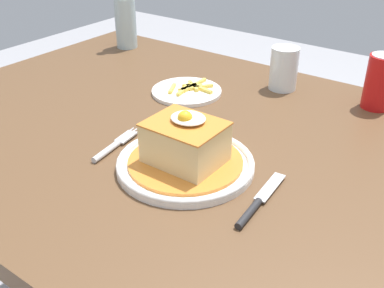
# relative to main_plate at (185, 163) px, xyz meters

# --- Properties ---
(dining_table) EXTENTS (1.42, 0.91, 0.75)m
(dining_table) POSITION_rel_main_plate_xyz_m (-0.02, 0.11, -0.11)
(dining_table) COLOR brown
(dining_table) RESTS_ON ground_plane
(main_plate) EXTENTS (0.25, 0.25, 0.02)m
(main_plate) POSITION_rel_main_plate_xyz_m (0.00, 0.00, 0.00)
(main_plate) COLOR white
(main_plate) RESTS_ON dining_table
(sandwich_meal) EXTENTS (0.21, 0.21, 0.10)m
(sandwich_meal) POSITION_rel_main_plate_xyz_m (-0.00, 0.00, 0.04)
(sandwich_meal) COLOR orange
(sandwich_meal) RESTS_ON main_plate
(fork) EXTENTS (0.04, 0.14, 0.01)m
(fork) POSITION_rel_main_plate_xyz_m (-0.15, -0.03, -0.00)
(fork) COLOR silver
(fork) RESTS_ON dining_table
(knife) EXTENTS (0.03, 0.17, 0.01)m
(knife) POSITION_rel_main_plate_xyz_m (0.16, -0.03, -0.00)
(knife) COLOR #262628
(knife) RESTS_ON dining_table
(soda_can) EXTENTS (0.07, 0.07, 0.12)m
(soda_can) POSITION_rel_main_plate_xyz_m (0.20, 0.46, 0.05)
(soda_can) COLOR red
(soda_can) RESTS_ON dining_table
(beer_bottle_clear_far) EXTENTS (0.06, 0.06, 0.27)m
(beer_bottle_clear_far) POSITION_rel_main_plate_xyz_m (-0.57, 0.45, 0.09)
(beer_bottle_clear_far) COLOR #ADC6CC
(beer_bottle_clear_far) RESTS_ON dining_table
(drinking_glass) EXTENTS (0.07, 0.07, 0.10)m
(drinking_glass) POSITION_rel_main_plate_xyz_m (-0.03, 0.44, 0.04)
(drinking_glass) COLOR silver
(drinking_glass) RESTS_ON dining_table
(side_plate_fries) EXTENTS (0.17, 0.17, 0.02)m
(side_plate_fries) POSITION_rel_main_plate_xyz_m (-0.20, 0.27, -0.00)
(side_plate_fries) COLOR white
(side_plate_fries) RESTS_ON dining_table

